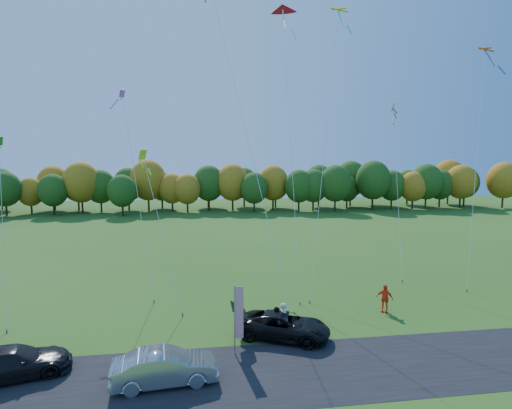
{
  "coord_description": "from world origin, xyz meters",
  "views": [
    {
      "loc": [
        -3.93,
        -21.83,
        10.23
      ],
      "look_at": [
        0.0,
        6.0,
        7.0
      ],
      "focal_mm": 28.0,
      "sensor_mm": 36.0,
      "label": 1
    }
  ],
  "objects": [
    {
      "name": "ground",
      "position": [
        0.0,
        0.0,
        0.0
      ],
      "size": [
        160.0,
        160.0,
        0.0
      ],
      "primitive_type": "plane",
      "color": "#275115"
    },
    {
      "name": "asphalt_strip",
      "position": [
        0.0,
        -4.0,
        0.01
      ],
      "size": [
        90.0,
        6.0,
        0.01
      ],
      "primitive_type": "cube",
      "color": "black",
      "rests_on": "ground"
    },
    {
      "name": "tree_line",
      "position": [
        0.0,
        55.0,
        0.0
      ],
      "size": [
        116.0,
        12.0,
        10.0
      ],
      "primitive_type": null,
      "color": "#1E4711",
      "rests_on": "ground"
    },
    {
      "name": "black_suv",
      "position": [
        0.73,
        -0.41,
        0.72
      ],
      "size": [
        5.74,
        4.31,
        1.45
      ],
      "primitive_type": "imported",
      "rotation": [
        0.0,
        0.0,
        1.15
      ],
      "color": "black",
      "rests_on": "ground"
    },
    {
      "name": "silver_sedan",
      "position": [
        -5.63,
        -4.22,
        0.79
      ],
      "size": [
        4.92,
        2.14,
        1.57
      ],
      "primitive_type": "imported",
      "rotation": [
        0.0,
        0.0,
        1.67
      ],
      "color": "#9D9EA2",
      "rests_on": "ground"
    },
    {
      "name": "dark_truck_a",
      "position": [
        -12.76,
        -2.72,
        0.74
      ],
      "size": [
        5.47,
        3.43,
        1.48
      ],
      "primitive_type": "imported",
      "rotation": [
        0.0,
        0.0,
        1.86
      ],
      "color": "black",
      "rests_on": "ground"
    },
    {
      "name": "person_tailgate_a",
      "position": [
        0.77,
        -0.08,
        0.98
      ],
      "size": [
        0.65,
        0.82,
        1.95
      ],
      "primitive_type": "imported",
      "rotation": [
        0.0,
        0.0,
        1.86
      ],
      "color": "silver",
      "rests_on": "ground"
    },
    {
      "name": "person_tailgate_b",
      "position": [
        0.42,
        0.2,
        0.81
      ],
      "size": [
        0.88,
        0.96,
        1.62
      ],
      "primitive_type": "imported",
      "rotation": [
        0.0,
        0.0,
        1.16
      ],
      "color": "gray",
      "rests_on": "ground"
    },
    {
      "name": "person_east",
      "position": [
        8.22,
        2.51,
        0.94
      ],
      "size": [
        1.15,
        1.03,
        1.87
      ],
      "primitive_type": "imported",
      "rotation": [
        0.0,
        0.0,
        -0.65
      ],
      "color": "#F63C17",
      "rests_on": "ground"
    },
    {
      "name": "feather_flag",
      "position": [
        -2.06,
        -1.88,
        2.28
      ],
      "size": [
        0.5,
        0.1,
        3.74
      ],
      "color": "#999999",
      "rests_on": "ground"
    },
    {
      "name": "kite_delta_blue",
      "position": [
        -0.78,
        6.86,
        12.85
      ],
      "size": [
        6.76,
        10.07,
        26.76
      ],
      "color": "#4C3F33",
      "rests_on": "ground"
    },
    {
      "name": "kite_parafoil_orange",
      "position": [
        6.65,
        10.85,
        12.38
      ],
      "size": [
        7.82,
        12.87,
        25.18
      ],
      "color": "#4C3F33",
      "rests_on": "ground"
    },
    {
      "name": "kite_delta_red",
      "position": [
        3.28,
        9.79,
        12.89
      ],
      "size": [
        2.35,
        10.64,
        24.66
      ],
      "color": "#4C3F33",
      "rests_on": "ground"
    },
    {
      "name": "kite_parafoil_rainbow",
      "position": [
        19.13,
        8.91,
        10.2
      ],
      "size": [
        7.04,
        7.47,
        20.69
      ],
      "color": "#4C3F33",
      "rests_on": "ground"
    },
    {
      "name": "kite_diamond_yellow",
      "position": [
        -6.67,
        6.35,
        5.39
      ],
      "size": [
        3.59,
        5.92,
        11.28
      ],
      "color": "#4C3F33",
      "rests_on": "ground"
    },
    {
      "name": "kite_diamond_green",
      "position": [
        -16.54,
        5.47,
        5.85
      ],
      "size": [
        2.9,
        6.45,
        12.07
      ],
      "color": "#4C3F33",
      "rests_on": "ground"
    },
    {
      "name": "kite_diamond_white",
      "position": [
        13.42,
        11.34,
        7.71
      ],
      "size": [
        2.11,
        6.42,
        15.74
      ],
      "color": "#4C3F33",
      "rests_on": "ground"
    },
    {
      "name": "kite_diamond_pink",
      "position": [
        -8.84,
        10.29,
        7.97
      ],
      "size": [
        3.58,
        8.1,
        16.33
      ],
      "color": "#4C3F33",
      "rests_on": "ground"
    }
  ]
}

